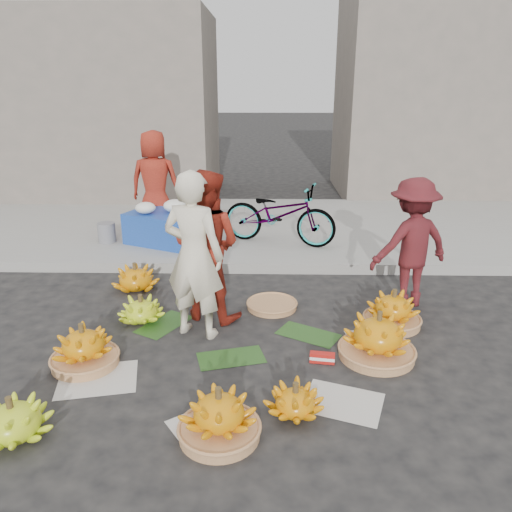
{
  "coord_description": "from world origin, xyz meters",
  "views": [
    {
      "loc": [
        0.23,
        -4.51,
        2.59
      ],
      "look_at": [
        0.12,
        0.86,
        0.7
      ],
      "focal_mm": 35.0,
      "sensor_mm": 36.0,
      "label": 1
    }
  ],
  "objects_px": {
    "banana_bunch_4": "(378,337)",
    "bicycle": "(279,214)",
    "vendor_cream": "(194,256)",
    "banana_bunch_0": "(84,348)",
    "flower_table": "(166,226)"
  },
  "relations": [
    {
      "from": "banana_bunch_4",
      "to": "flower_table",
      "type": "relative_size",
      "value": 0.6
    },
    {
      "from": "banana_bunch_0",
      "to": "banana_bunch_4",
      "type": "relative_size",
      "value": 0.76
    },
    {
      "from": "banana_bunch_0",
      "to": "bicycle",
      "type": "distance_m",
      "value": 4.02
    },
    {
      "from": "banana_bunch_4",
      "to": "flower_table",
      "type": "xyz_separation_m",
      "value": [
        -2.69,
        3.27,
        0.19
      ]
    },
    {
      "from": "banana_bunch_0",
      "to": "vendor_cream",
      "type": "distance_m",
      "value": 1.38
    },
    {
      "from": "banana_bunch_0",
      "to": "banana_bunch_4",
      "type": "xyz_separation_m",
      "value": [
        2.84,
        0.2,
        0.03
      ]
    },
    {
      "from": "vendor_cream",
      "to": "flower_table",
      "type": "relative_size",
      "value": 1.28
    },
    {
      "from": "banana_bunch_0",
      "to": "banana_bunch_4",
      "type": "bearing_deg",
      "value": 4.05
    },
    {
      "from": "bicycle",
      "to": "vendor_cream",
      "type": "bearing_deg",
      "value": 179.77
    },
    {
      "from": "banana_bunch_4",
      "to": "bicycle",
      "type": "xyz_separation_m",
      "value": [
        -0.89,
        3.3,
        0.38
      ]
    },
    {
      "from": "flower_table",
      "to": "banana_bunch_0",
      "type": "bearing_deg",
      "value": -68.15
    },
    {
      "from": "vendor_cream",
      "to": "bicycle",
      "type": "xyz_separation_m",
      "value": [
        0.95,
        2.84,
        -0.29
      ]
    },
    {
      "from": "flower_table",
      "to": "bicycle",
      "type": "relative_size",
      "value": 0.76
    },
    {
      "from": "banana_bunch_4",
      "to": "vendor_cream",
      "type": "xyz_separation_m",
      "value": [
        -1.84,
        0.46,
        0.67
      ]
    },
    {
      "from": "banana_bunch_4",
      "to": "vendor_cream",
      "type": "relative_size",
      "value": 0.46
    }
  ]
}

